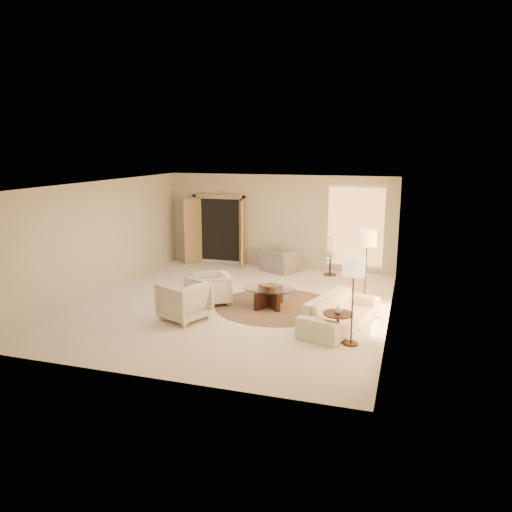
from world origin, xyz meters
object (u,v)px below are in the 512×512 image
(floor_lamp_near, at_px, (367,241))
(coffee_table, at_px, (269,295))
(armchair_right, at_px, (184,299))
(side_table, at_px, (330,264))
(bowl, at_px, (269,286))
(side_vase, at_px, (331,253))
(accent_chair, at_px, (280,256))
(end_table, at_px, (338,322))
(armchair_left, at_px, (213,287))
(floor_lamp_far, at_px, (354,270))
(end_vase, at_px, (338,309))
(sofa, at_px, (340,312))

(floor_lamp_near, bearing_deg, coffee_table, -157.28)
(armchair_right, bearing_deg, side_table, 175.86)
(bowl, xyz_separation_m, side_vase, (0.86, 3.36, 0.16))
(accent_chair, height_order, side_table, accent_chair)
(armchair_right, bearing_deg, coffee_table, 154.79)
(accent_chair, height_order, end_table, accent_chair)
(armchair_right, distance_m, end_table, 3.30)
(side_table, distance_m, bowl, 3.47)
(armchair_left, xyz_separation_m, floor_lamp_far, (3.41, -1.56, 1.04))
(accent_chair, bearing_deg, armchair_right, 106.43)
(side_table, relative_size, bowl, 1.59)
(armchair_right, xyz_separation_m, coffee_table, (1.48, 1.36, -0.17))
(accent_chair, distance_m, side_table, 1.51)
(armchair_left, xyz_separation_m, side_table, (2.20, 3.48, -0.06))
(side_table, bearing_deg, accent_chair, -180.00)
(side_table, bearing_deg, floor_lamp_near, -63.95)
(bowl, relative_size, side_vase, 1.58)
(armchair_left, height_order, end_table, armchair_left)
(floor_lamp_near, bearing_deg, armchair_right, -147.98)
(armchair_right, relative_size, floor_lamp_far, 0.54)
(armchair_right, bearing_deg, armchair_left, -164.52)
(end_table, distance_m, floor_lamp_near, 2.69)
(accent_chair, xyz_separation_m, end_vase, (2.45, -4.91, 0.16))
(end_vase, bearing_deg, side_vase, 100.87)
(coffee_table, bearing_deg, accent_chair, 100.78)
(side_table, xyz_separation_m, side_vase, (-0.00, -0.00, 0.32))
(floor_lamp_far, relative_size, side_vase, 7.70)
(side_table, xyz_separation_m, end_vase, (0.94, -4.91, 0.29))
(side_table, height_order, bowl, side_table)
(bowl, bearing_deg, end_table, -40.73)
(coffee_table, bearing_deg, armchair_left, -174.75)
(floor_lamp_near, relative_size, side_vase, 8.07)
(armchair_right, height_order, bowl, armchair_right)
(armchair_left, distance_m, accent_chair, 3.55)
(sofa, distance_m, armchair_right, 3.28)
(floor_lamp_near, height_order, bowl, floor_lamp_near)
(bowl, bearing_deg, armchair_left, -174.75)
(armchair_right, relative_size, side_table, 1.65)
(accent_chair, xyz_separation_m, floor_lamp_far, (2.72, -5.04, 0.97))
(accent_chair, relative_size, floor_lamp_near, 0.59)
(sofa, xyz_separation_m, armchair_right, (-3.23, -0.52, 0.14))
(floor_lamp_far, bearing_deg, accent_chair, 118.35)
(sofa, relative_size, end_vase, 13.29)
(armchair_left, relative_size, armchair_right, 0.87)
(coffee_table, relative_size, side_vase, 6.46)
(coffee_table, bearing_deg, bowl, 90.00)
(end_table, height_order, end_vase, end_vase)
(floor_lamp_near, distance_m, end_vase, 2.60)
(sofa, relative_size, bowl, 6.31)
(end_table, bearing_deg, armchair_right, 176.52)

